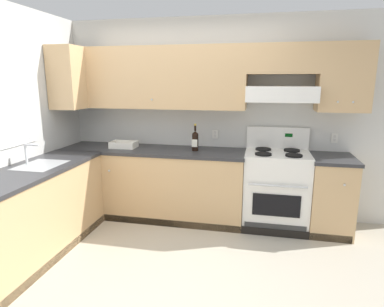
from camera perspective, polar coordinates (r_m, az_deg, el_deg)
name	(u,v)px	position (r m, az deg, el deg)	size (l,w,h in m)	color
ground_plane	(150,270)	(3.33, -7.44, -19.52)	(7.04, 7.04, 0.00)	#B2AA99
wall_back	(215,104)	(4.23, 4.03, 8.70)	(4.68, 0.57, 2.55)	silver
wall_left	(6,123)	(3.88, -29.71, 4.70)	(0.47, 4.00, 2.55)	silver
counter_back_run	(181,185)	(4.22, -1.94, -5.53)	(3.60, 0.65, 0.91)	tan
counter_left_run	(30,214)	(3.70, -26.42, -9.48)	(0.63, 1.91, 1.13)	tan
stove	(276,189)	(4.12, 14.43, -6.02)	(0.76, 0.62, 1.20)	white
wine_bottle	(195,140)	(4.05, 0.56, 2.34)	(0.08, 0.08, 0.34)	black
bowl	(124,145)	(4.35, -11.85, 1.39)	(0.33, 0.22, 0.08)	white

